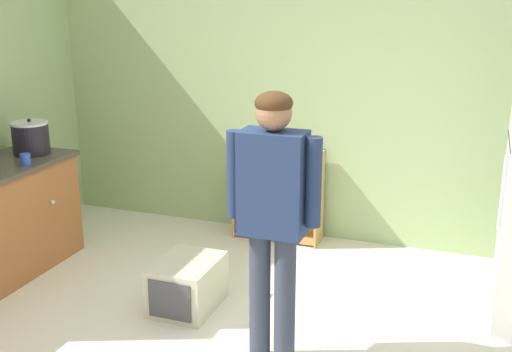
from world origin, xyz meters
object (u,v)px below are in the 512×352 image
object	(u,v)px
standing_person	(273,206)
bookshelf	(274,199)
blue_cup	(25,160)
crock_pot	(31,138)
pet_carrier	(187,284)

from	to	relation	value
standing_person	bookshelf	bearing A→B (deg)	108.09
bookshelf	standing_person	bearing A→B (deg)	-71.91
blue_cup	standing_person	bearing A→B (deg)	-14.35
standing_person	crock_pot	world-z (taller)	standing_person
pet_carrier	blue_cup	distance (m)	1.63
crock_pot	bookshelf	bearing A→B (deg)	31.22
bookshelf	pet_carrier	xyz separation A→B (m)	(-0.15, -1.53, -0.18)
blue_cup	bookshelf	bearing A→B (deg)	41.34
bookshelf	blue_cup	size ratio (longest dim) A/B	8.95
bookshelf	crock_pot	xyz separation A→B (m)	(-1.78, -1.08, 0.68)
standing_person	crock_pot	distance (m)	2.58
pet_carrier	crock_pot	xyz separation A→B (m)	(-1.63, 0.45, 0.86)
bookshelf	standing_person	size ratio (longest dim) A/B	0.50
standing_person	pet_carrier	xyz separation A→B (m)	(-0.79, 0.44, -0.84)
bookshelf	crock_pot	bearing A→B (deg)	-148.78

